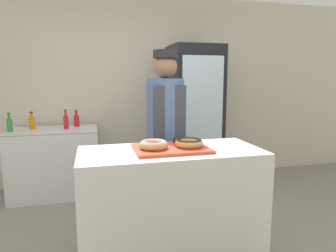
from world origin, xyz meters
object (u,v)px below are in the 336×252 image
object	(u,v)px
donut_chocolate_glaze	(189,142)
brownie_back_left	(153,142)
brownie_back_right	(180,141)
baker_person	(166,134)
donut_light_glaze	(154,144)
chest_freezer	(55,162)
bottle_red_b	(66,122)
serving_tray	(171,148)
bottle_orange	(32,123)
bottle_red	(77,120)
bottle_green	(10,124)
beverage_fridge	(194,117)

from	to	relation	value
donut_chocolate_glaze	brownie_back_left	world-z (taller)	donut_chocolate_glaze
brownie_back_right	baker_person	distance (m)	0.52
donut_light_glaze	chest_freezer	distance (m)	2.07
baker_person	bottle_red_b	distance (m)	1.47
serving_tray	bottle_orange	bearing A→B (deg)	127.59
serving_tray	chest_freezer	xyz separation A→B (m)	(-1.11, 1.73, -0.52)
donut_light_glaze	bottle_red	distance (m)	2.01
chest_freezer	bottle_green	distance (m)	0.72
bottle_red	donut_chocolate_glaze	bearing A→B (deg)	-62.88
brownie_back_left	brownie_back_right	bearing A→B (deg)	0.00
brownie_back_left	chest_freezer	bearing A→B (deg)	121.90
baker_person	bottle_orange	bearing A→B (deg)	143.33
bottle_red	bottle_red_b	distance (m)	0.22
bottle_red_b	bottle_red	bearing A→B (deg)	57.13
bottle_green	bottle_red	bearing A→B (deg)	15.93
serving_tray	donut_light_glaze	distance (m)	0.15
donut_light_glaze	brownie_back_left	distance (m)	0.17
donut_chocolate_glaze	brownie_back_right	size ratio (longest dim) A/B	2.36
serving_tray	bottle_orange	world-z (taller)	bottle_orange
brownie_back_left	bottle_green	size ratio (longest dim) A/B	0.43
bottle_green	bottle_red_b	bearing A→B (deg)	2.90
brownie_back_right	bottle_red_b	distance (m)	1.87
bottle_red	donut_light_glaze	bearing A→B (deg)	-70.35
bottle_red	bottle_red_b	size ratio (longest dim) A/B	0.88
donut_light_glaze	bottle_green	distance (m)	2.21
beverage_fridge	bottle_orange	distance (m)	2.15
bottle_red_b	donut_light_glaze	bearing A→B (deg)	-64.99
baker_person	beverage_fridge	world-z (taller)	beverage_fridge
baker_person	chest_freezer	xyz separation A→B (m)	(-1.22, 1.07, -0.51)
beverage_fridge	donut_chocolate_glaze	bearing A→B (deg)	-110.25
serving_tray	bottle_red_b	bearing A→B (deg)	119.18
baker_person	bottle_red	world-z (taller)	baker_person
serving_tray	bottle_red	bearing A→B (deg)	113.68
donut_chocolate_glaze	bottle_red_b	xyz separation A→B (m)	(-1.09, 1.70, -0.03)
donut_chocolate_glaze	baker_person	bearing A→B (deg)	92.47
donut_light_glaze	donut_chocolate_glaze	world-z (taller)	same
donut_chocolate_glaze	bottle_red	bearing A→B (deg)	117.12
brownie_back_left	baker_person	distance (m)	0.57
serving_tray	bottle_green	world-z (taller)	bottle_green
donut_chocolate_glaze	bottle_red_b	size ratio (longest dim) A/B	0.93
bottle_red	bottle_orange	bearing A→B (deg)	-168.61
serving_tray	beverage_fridge	xyz separation A→B (m)	(0.79, 1.73, 0.02)
brownie_back_left	bottle_red	bearing A→B (deg)	112.21
serving_tray	bottle_red_b	xyz separation A→B (m)	(-0.94, 1.69, 0.02)
brownie_back_left	beverage_fridge	bearing A→B (deg)	60.14
bottle_orange	bottle_green	distance (m)	0.26
bottle_green	bottle_red	distance (m)	0.80
bottle_red	brownie_back_left	bearing A→B (deg)	-67.79
baker_person	chest_freezer	size ratio (longest dim) A/B	1.64
donut_light_glaze	bottle_orange	xyz separation A→B (m)	(-1.21, 1.78, -0.04)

